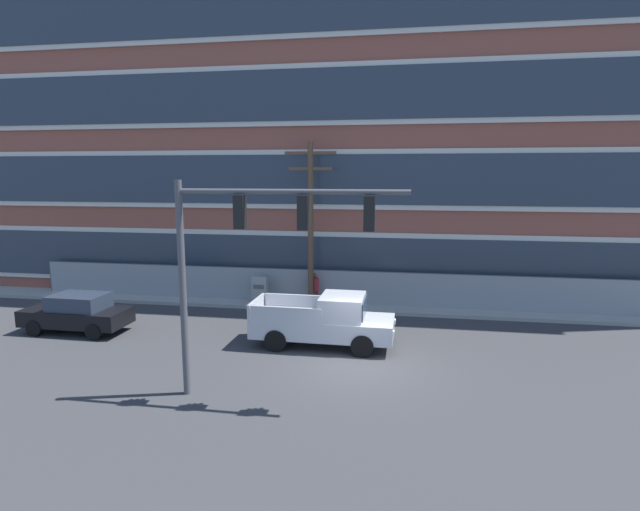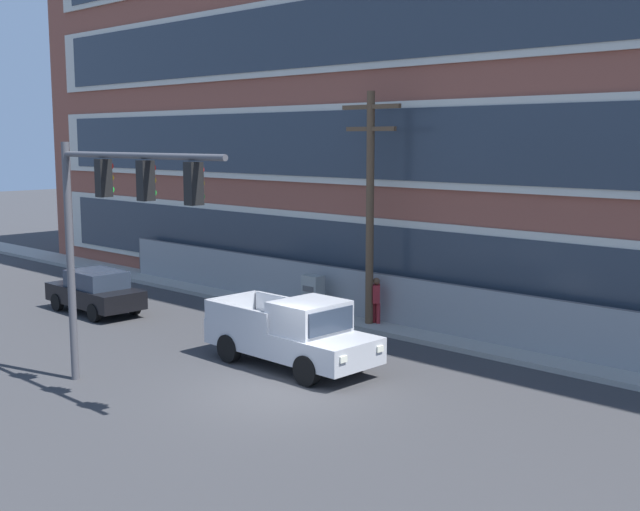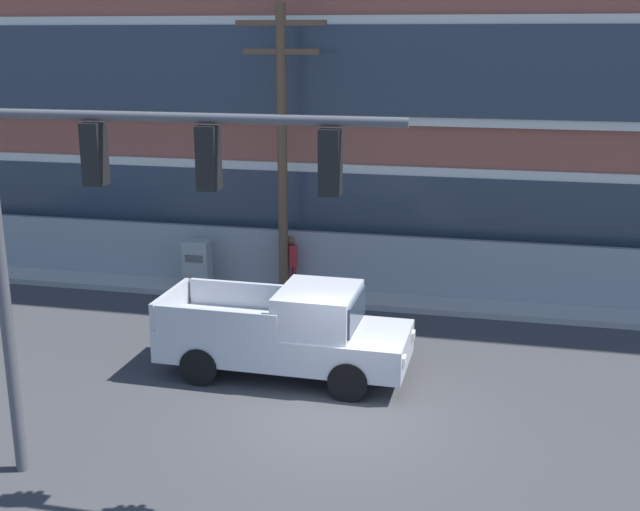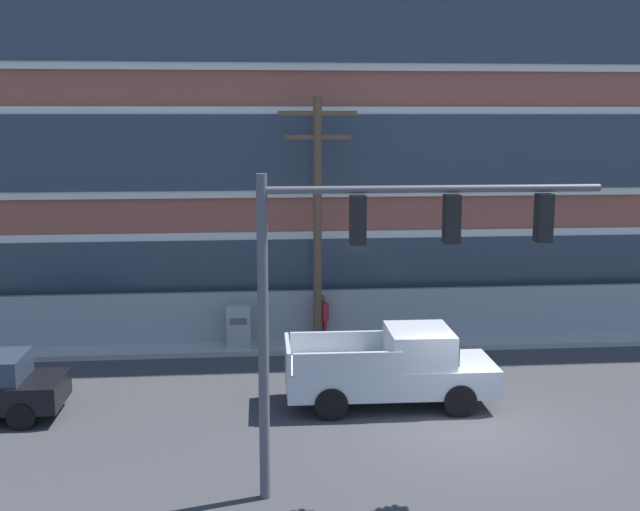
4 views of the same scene
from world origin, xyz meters
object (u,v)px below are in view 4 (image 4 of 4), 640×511
at_px(pickup_truck_silver, 394,369).
at_px(traffic_signal_mast, 373,262).
at_px(utility_pole_near_corner, 317,212).
at_px(pedestrian_near_cabinet, 322,317).
at_px(electrical_cabinet, 239,329).

bearing_deg(pickup_truck_silver, traffic_signal_mast, -105.55).
bearing_deg(utility_pole_near_corner, pedestrian_near_cabinet, 53.02).
bearing_deg(utility_pole_near_corner, traffic_signal_mast, -88.94).
bearing_deg(electrical_cabinet, pickup_truck_silver, -50.82).
distance_m(pickup_truck_silver, pedestrian_near_cabinet, 5.35).
xyz_separation_m(pickup_truck_silver, utility_pole_near_corner, (-1.49, 4.99, 3.37)).
bearing_deg(pedestrian_near_cabinet, traffic_signal_mast, -89.80).
height_order(pickup_truck_silver, pedestrian_near_cabinet, pickup_truck_silver).
distance_m(traffic_signal_mast, electrical_cabinet, 10.59).
distance_m(traffic_signal_mast, pickup_truck_silver, 6.08).
height_order(pickup_truck_silver, electrical_cabinet, pickup_truck_silver).
bearing_deg(pickup_truck_silver, electrical_cabinet, 129.18).
height_order(traffic_signal_mast, electrical_cabinet, traffic_signal_mast).
xyz_separation_m(electrical_cabinet, pedestrian_near_cabinet, (2.58, 0.36, 0.22)).
bearing_deg(utility_pole_near_corner, pickup_truck_silver, -73.33).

